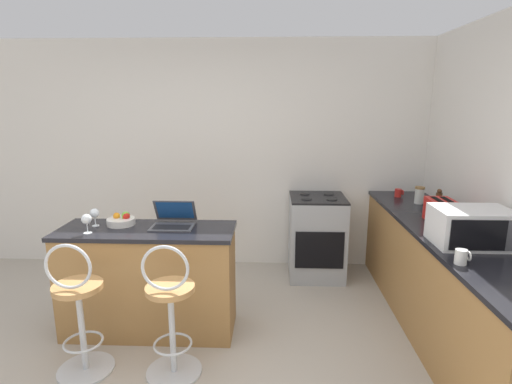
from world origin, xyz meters
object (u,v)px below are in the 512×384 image
(wine_glass_tall, at_px, (86,220))
(pepper_mill, at_px, (438,201))
(bar_stool_near, at_px, (79,312))
(mug_red, at_px, (398,193))
(storage_jar, at_px, (419,195))
(mug_white, at_px, (461,257))
(microwave, at_px, (472,227))
(fruit_bowl, at_px, (122,220))
(bar_stool_far, at_px, (171,314))
(stove_range, at_px, (317,237))
(wine_glass_short, at_px, (95,214))
(laptop, at_px, (173,220))
(toaster, at_px, (441,211))

(wine_glass_tall, relative_size, pepper_mill, 0.70)
(bar_stool_near, distance_m, wine_glass_tall, 0.71)
(mug_red, height_order, wine_glass_tall, wine_glass_tall)
(bar_stool_near, xyz_separation_m, pepper_mill, (2.90, 1.16, 0.54))
(storage_jar, bearing_deg, mug_white, -100.44)
(pepper_mill, bearing_deg, microwave, -97.46)
(bar_stool_near, height_order, wine_glass_tall, wine_glass_tall)
(mug_red, bearing_deg, fruit_bowl, -157.12)
(bar_stool_far, xyz_separation_m, storage_jar, (2.19, 1.50, 0.52))
(stove_range, height_order, pepper_mill, pepper_mill)
(pepper_mill, bearing_deg, bar_stool_near, -158.12)
(storage_jar, height_order, pepper_mill, pepper_mill)
(fruit_bowl, bearing_deg, wine_glass_short, -167.80)
(pepper_mill, bearing_deg, bar_stool_far, -152.62)
(laptop, distance_m, wine_glass_tall, 0.67)
(pepper_mill, bearing_deg, toaster, -108.85)
(microwave, xyz_separation_m, wine_glass_tall, (-2.88, 0.14, -0.02))
(microwave, distance_m, wine_glass_short, 2.92)
(stove_range, bearing_deg, microwave, -57.20)
(bar_stool_near, relative_size, wine_glass_tall, 6.48)
(bar_stool_near, height_order, mug_red, bar_stool_near)
(stove_range, bearing_deg, fruit_bowl, -148.61)
(mug_red, height_order, pepper_mill, pepper_mill)
(mug_white, height_order, wine_glass_short, wine_glass_short)
(laptop, height_order, wine_glass_tall, laptop)
(fruit_bowl, relative_size, pepper_mill, 1.02)
(bar_stool_near, bearing_deg, mug_white, -1.48)
(bar_stool_far, xyz_separation_m, mug_white, (1.90, -0.07, 0.48))
(mug_white, relative_size, mug_red, 1.07)
(bar_stool_near, height_order, stove_range, bar_stool_near)
(mug_white, relative_size, pepper_mill, 0.43)
(bar_stool_far, relative_size, storage_jar, 5.84)
(microwave, relative_size, fruit_bowl, 2.31)
(laptop, height_order, wine_glass_short, laptop)
(mug_white, bearing_deg, wine_glass_tall, 169.25)
(bar_stool_near, height_order, wine_glass_short, wine_glass_short)
(bar_stool_far, bearing_deg, storage_jar, 34.36)
(bar_stool_far, distance_m, microwave, 2.23)
(toaster, bearing_deg, pepper_mill, 71.15)
(bar_stool_far, bearing_deg, pepper_mill, 27.38)
(pepper_mill, bearing_deg, storage_jar, 99.20)
(microwave, xyz_separation_m, storage_jar, (0.06, 1.20, -0.05))
(fruit_bowl, bearing_deg, mug_red, 22.88)
(storage_jar, distance_m, fruit_bowl, 2.88)
(mug_white, bearing_deg, toaster, 75.55)
(bar_stool_near, bearing_deg, toaster, 17.05)
(mug_white, relative_size, fruit_bowl, 0.43)
(stove_range, distance_m, storage_jar, 1.16)
(pepper_mill, bearing_deg, mug_red, 105.73)
(stove_range, xyz_separation_m, storage_jar, (0.99, -0.24, 0.54))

